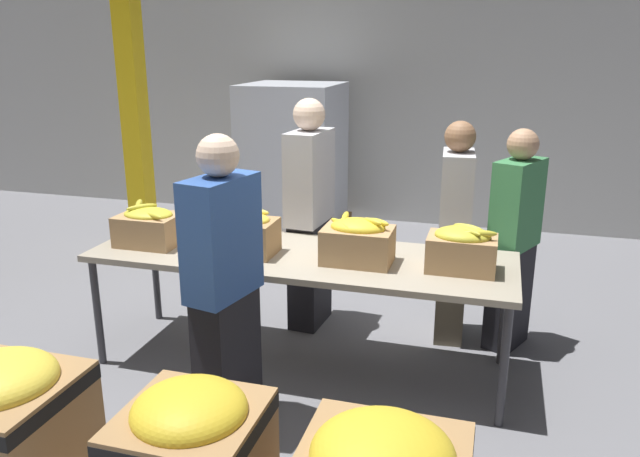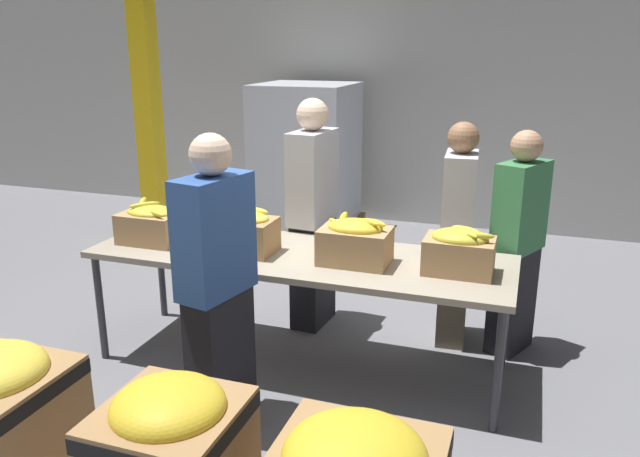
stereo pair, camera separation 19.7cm
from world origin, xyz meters
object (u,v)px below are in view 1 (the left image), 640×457
Objects in this scene: volunteer_1 at (454,234)px; volunteer_3 at (224,288)px; donation_bin_0 at (7,432)px; banana_box_2 at (358,240)px; banana_box_1 at (241,232)px; pallet_stack_0 at (293,161)px; banana_box_0 at (149,226)px; banana_box_3 at (462,248)px; support_pillar at (129,49)px; volunteer_0 at (310,216)px; sorting_table at (300,261)px; volunteer_2 at (514,242)px.

volunteer_1 is 1.81m from volunteer_3.
donation_bin_0 is (-1.74, -2.35, -0.37)m from volunteer_1.
banana_box_1 is at bearing -177.73° from banana_box_2.
banana_box_1 is 3.01m from pallet_stack_0.
volunteer_1 is at bearing 21.90° from banana_box_0.
volunteer_1 is at bearing 97.64° from banana_box_3.
donation_bin_0 is at bearing -67.75° from support_pillar.
banana_box_1 is 0.11× the size of support_pillar.
volunteer_0 is 1.38m from volunteer_3.
banana_box_2 is 0.91m from volunteer_3.
pallet_stack_0 is at bearing 109.30° from sorting_table.
pallet_stack_0 reaches higher than volunteer_3.
volunteer_0 reaches higher than banana_box_2.
sorting_table is at bearing 172.39° from banana_box_2.
pallet_stack_0 is (-1.00, 2.86, 0.09)m from sorting_table.
volunteer_0 is (0.89, 0.72, -0.06)m from banana_box_0.
pallet_stack_0 is (-2.31, 2.19, 0.05)m from volunteer_2.
banana_box_0 is at bearing 96.70° from donation_bin_0.
volunteer_2 is at bearing 17.97° from banana_box_0.
sorting_table is 6.39× the size of banana_box_2.
volunteer_2 is 3.19m from pallet_stack_0.
volunteer_0 is 1.44m from volunteer_2.
banana_box_2 is at bearing -7.61° from sorting_table.
volunteer_2 is at bearing 65.75° from banana_box_3.
volunteer_0 is 1.04m from volunteer_1.
banana_box_3 is 0.26× the size of volunteer_2.
banana_box_0 is at bearing -72.61° from volunteer_1.
banana_box_1 is 1.10× the size of banana_box_3.
banana_box_2 is at bearing -176.74° from banana_box_3.
sorting_table is 0.67× the size of support_pillar.
support_pillar is at bearing 145.30° from banana_box_2.
support_pillar is (-1.22, 1.85, 1.10)m from banana_box_0.
sorting_table is 1.64× the size of pallet_stack_0.
volunteer_3 is (-0.57, -0.70, -0.10)m from banana_box_2.
volunteer_0 is 1.04× the size of volunteer_3.
volunteer_3 reaches higher than banana_box_0.
volunteer_2 is 0.38× the size of support_pillar.
donation_bin_0 is at bearing -127.16° from banana_box_2.
banana_box_1 is at bearing -63.39° from volunteer_1.
volunteer_3 is 3.70m from pallet_stack_0.
sorting_table is 6.74× the size of banana_box_3.
banana_box_3 is 0.24× the size of pallet_stack_0.
banana_box_2 is 1.18m from volunteer_2.
volunteer_3 reaches higher than banana_box_1.
banana_box_3 is 0.24× the size of volunteer_3.
sorting_table is 1.58× the size of volunteer_0.
banana_box_3 is (1.00, -0.02, 0.19)m from sorting_table.
banana_box_1 reaches higher than banana_box_3.
donation_bin_0 is (-0.65, -0.91, -0.40)m from volunteer_3.
banana_box_2 is at bearing -34.70° from support_pillar.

